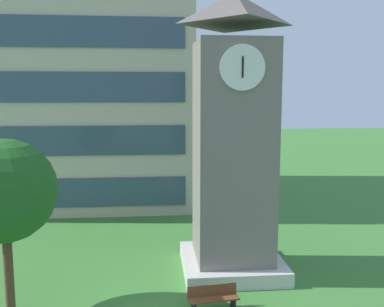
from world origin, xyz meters
name	(u,v)px	position (x,y,z in m)	size (l,w,h in m)	color
office_building	(73,44)	(-5.80, 19.97, 11.20)	(16.82, 13.60, 22.40)	beige
clock_tower	(233,151)	(3.28, 4.54, 5.23)	(4.22, 4.22, 11.61)	slate
park_bench	(213,298)	(1.97, 1.07, 0.46)	(1.85, 0.73, 0.88)	brown
tree_near_tower	(4,191)	(-5.08, 1.50, 4.36)	(3.51, 3.51, 6.13)	#513823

